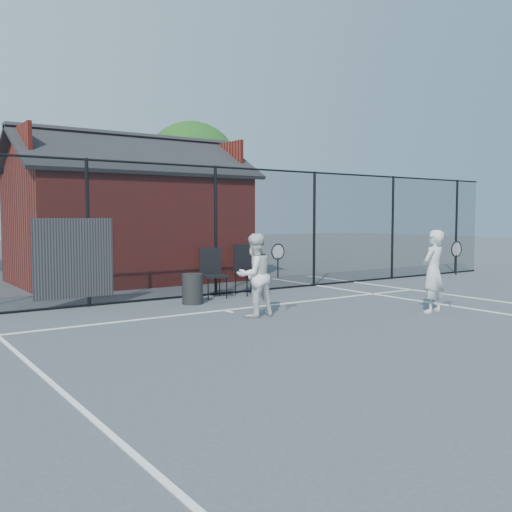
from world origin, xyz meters
TOP-DOWN VIEW (x-y plane):
  - ground at (0.00, 0.00)m, footprint 80.00×80.00m
  - court_lines at (0.00, -1.32)m, footprint 11.02×18.00m
  - fence at (-0.30, 5.00)m, footprint 22.04×3.00m
  - clubhouse at (0.50, 9.00)m, footprint 6.50×4.36m
  - tree_right at (5.50, 14.50)m, footprint 3.97×3.97m
  - player_front at (3.15, 0.54)m, footprint 0.73×0.57m
  - player_back at (0.10, 2.11)m, footprint 0.84×0.63m
  - chair_left at (0.71, 4.60)m, footprint 0.61×0.63m
  - chair_right at (1.67, 4.60)m, footprint 0.58×0.60m
  - waste_bin at (-0.10, 4.10)m, footprint 0.51×0.51m

SIDE VIEW (x-z plane):
  - ground at x=0.00m, z-range 0.00..0.00m
  - court_lines at x=0.00m, z-range 0.00..0.01m
  - waste_bin at x=-0.10m, z-range 0.00..0.64m
  - chair_left at x=0.71m, z-range 0.00..1.10m
  - chair_right at x=1.67m, z-range 0.00..1.14m
  - player_back at x=0.10m, z-range 0.00..1.53m
  - player_front at x=3.15m, z-range 0.00..1.58m
  - fence at x=-0.30m, z-range -0.05..2.95m
  - clubhouse at x=0.50m, z-range -0.49..3.70m
  - tree_right at x=5.50m, z-range 0.86..6.56m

